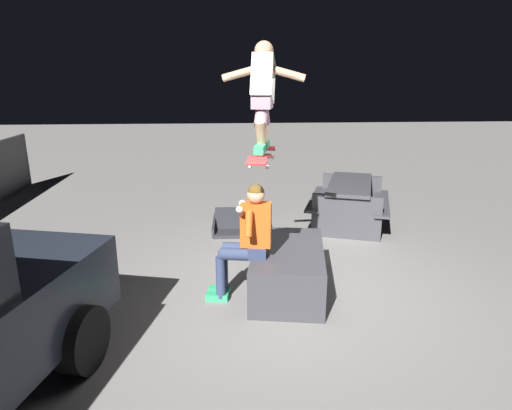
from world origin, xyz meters
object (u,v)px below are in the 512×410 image
object	(u,v)px
skater_airborne	(263,91)
kicker_ramp	(241,226)
skateboard	(262,157)
ledge_box_main	(288,269)
person_sitting_on_ledge	(246,236)
picnic_table_back	(349,197)

from	to	relation	value
skater_airborne	kicker_ramp	xyz separation A→B (m)	(2.41, 0.17, -2.31)
skateboard	skater_airborne	world-z (taller)	skater_airborne
ledge_box_main	person_sitting_on_ledge	distance (m)	0.74
skater_airborne	skateboard	bearing A→B (deg)	168.43
ledge_box_main	picnic_table_back	xyz separation A→B (m)	(2.44, -1.41, 0.23)
person_sitting_on_ledge	skater_airborne	bearing A→B (deg)	-77.05
ledge_box_main	skateboard	world-z (taller)	skateboard
skateboard	person_sitting_on_ledge	bearing A→B (deg)	85.86
skateboard	skater_airborne	xyz separation A→B (m)	(0.06, -0.01, 0.69)
kicker_ramp	picnic_table_back	bearing A→B (deg)	-85.24
ledge_box_main	picnic_table_back	world-z (taller)	picnic_table_back
person_sitting_on_ledge	skater_airborne	xyz separation A→B (m)	(0.04, -0.19, 1.59)
picnic_table_back	ledge_box_main	bearing A→B (deg)	149.94
skater_airborne	picnic_table_back	size ratio (longest dim) A/B	0.55
ledge_box_main	skateboard	distance (m)	1.46
ledge_box_main	picnic_table_back	bearing A→B (deg)	-30.06
skater_airborne	person_sitting_on_ledge	bearing A→B (deg)	102.95
ledge_box_main	skateboard	xyz separation A→B (m)	(-0.18, 0.34, 1.41)
person_sitting_on_ledge	picnic_table_back	world-z (taller)	person_sitting_on_ledge
skater_airborne	kicker_ramp	world-z (taller)	skater_airborne
person_sitting_on_ledge	picnic_table_back	size ratio (longest dim) A/B	0.68
person_sitting_on_ledge	kicker_ramp	bearing A→B (deg)	-0.41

